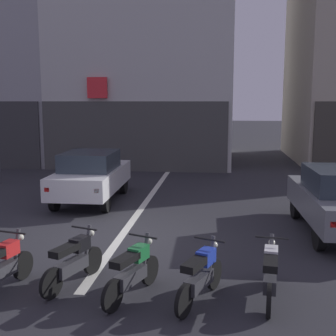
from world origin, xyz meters
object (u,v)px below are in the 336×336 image
at_px(motorcycle_blue_row_right_mid, 201,275).
at_px(motorcycle_white_row_rightmost, 270,273).
at_px(car_silver_down_street, 212,145).
at_px(car_white_crossing_near, 91,175).
at_px(motorcycle_red_row_leftmost, 1,266).
at_px(motorcycle_green_row_centre, 133,271).
at_px(motorcycle_black_row_left_mid, 74,260).

xyz_separation_m(motorcycle_blue_row_right_mid, motorcycle_white_row_rightmost, (1.13, 0.20, 0.00)).
bearing_deg(car_silver_down_street, motorcycle_white_row_rightmost, -85.55).
distance_m(car_silver_down_street, motorcycle_blue_row_right_mid, 16.32).
bearing_deg(car_white_crossing_near, motorcycle_red_row_leftmost, -86.41).
height_order(car_silver_down_street, motorcycle_green_row_centre, car_silver_down_street).
distance_m(motorcycle_red_row_leftmost, motorcycle_white_row_rightmost, 4.53).
xyz_separation_m(car_silver_down_street, motorcycle_green_row_centre, (-1.01, -16.27, -0.43)).
xyz_separation_m(motorcycle_red_row_leftmost, motorcycle_green_row_centre, (2.26, 0.08, 0.00)).
height_order(car_white_crossing_near, car_silver_down_street, same).
relative_size(motorcycle_black_row_left_mid, motorcycle_white_row_rightmost, 0.96).
xyz_separation_m(car_silver_down_street, motorcycle_black_row_left_mid, (-2.14, -15.94, -0.43)).
bearing_deg(motorcycle_white_row_rightmost, car_white_crossing_near, 127.93).
bearing_deg(motorcycle_black_row_left_mid, motorcycle_red_row_leftmost, -160.15).
distance_m(car_white_crossing_near, motorcycle_green_row_centre, 7.03).
distance_m(car_silver_down_street, motorcycle_green_row_centre, 16.31).
relative_size(car_white_crossing_near, motorcycle_green_row_centre, 2.61).
height_order(motorcycle_green_row_centre, motorcycle_blue_row_right_mid, same).
relative_size(car_white_crossing_near, motorcycle_red_row_leftmost, 2.51).
distance_m(car_silver_down_street, motorcycle_black_row_left_mid, 16.09).
height_order(motorcycle_blue_row_right_mid, motorcycle_white_row_rightmost, same).
bearing_deg(motorcycle_red_row_leftmost, motorcycle_green_row_centre, 2.06).
xyz_separation_m(car_silver_down_street, motorcycle_blue_row_right_mid, (0.13, -16.31, -0.43)).
bearing_deg(motorcycle_red_row_leftmost, car_silver_down_street, 78.70).
relative_size(car_silver_down_street, motorcycle_black_row_left_mid, 2.56).
relative_size(motorcycle_red_row_leftmost, motorcycle_white_row_rightmost, 0.99).
bearing_deg(motorcycle_blue_row_right_mid, motorcycle_red_row_leftmost, -179.31).
relative_size(motorcycle_black_row_left_mid, motorcycle_green_row_centre, 1.01).
bearing_deg(car_white_crossing_near, car_silver_down_street, 69.37).
bearing_deg(motorcycle_white_row_rightmost, motorcycle_blue_row_right_mid, -169.74).
height_order(car_white_crossing_near, motorcycle_green_row_centre, car_white_crossing_near).
distance_m(car_white_crossing_near, motorcycle_blue_row_right_mid, 7.57).
bearing_deg(motorcycle_green_row_centre, car_silver_down_street, 86.46).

